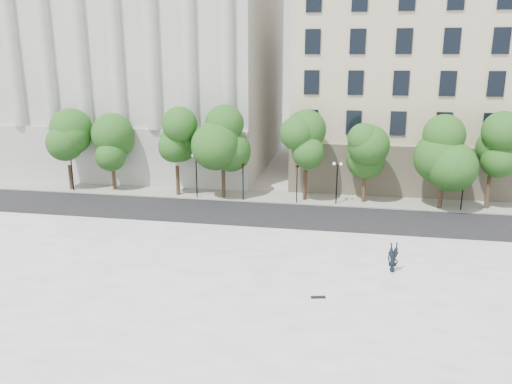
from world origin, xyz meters
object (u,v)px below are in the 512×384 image
(traffic_light_east, at_px, (297,165))
(skateboard, at_px, (318,297))
(traffic_light_west, at_px, (243,162))
(person_lying, at_px, (392,268))

(traffic_light_east, relative_size, skateboard, 5.31)
(traffic_light_east, height_order, skateboard, traffic_light_east)
(traffic_light_west, height_order, skateboard, traffic_light_west)
(traffic_light_west, xyz_separation_m, traffic_light_east, (4.97, -0.00, -0.12))
(traffic_light_east, xyz_separation_m, skateboard, (3.11, -19.06, -3.14))
(traffic_light_east, bearing_deg, skateboard, -80.74)
(traffic_light_east, height_order, person_lying, traffic_light_east)
(skateboard, bearing_deg, traffic_light_west, 99.85)
(traffic_light_west, xyz_separation_m, skateboard, (8.08, -19.06, -3.26))
(traffic_light_west, height_order, person_lying, traffic_light_west)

